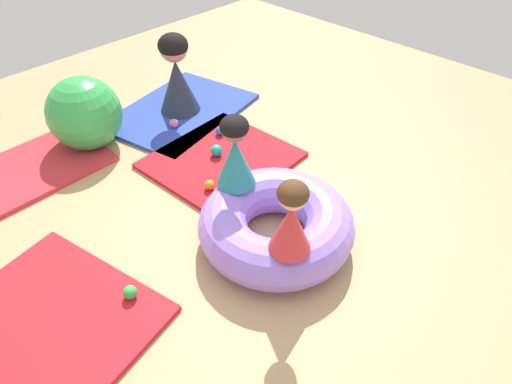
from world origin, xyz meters
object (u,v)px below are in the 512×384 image
(play_ball_blue, at_px, (220,131))
(play_ball_teal, at_px, (216,150))
(play_ball_green, at_px, (130,292))
(child_in_teal, at_px, (235,152))
(exercise_ball_large, at_px, (85,113))
(adult_seated, at_px, (177,75))
(child_in_red, at_px, (291,218))
(inflatable_cushion, at_px, (276,224))
(play_ball_pink, at_px, (174,123))
(play_ball_orange, at_px, (210,185))

(play_ball_blue, bearing_deg, play_ball_teal, -137.46)
(play_ball_green, bearing_deg, play_ball_blue, 30.48)
(child_in_teal, height_order, exercise_ball_large, child_in_teal)
(adult_seated, bearing_deg, play_ball_green, -29.83)
(child_in_red, height_order, exercise_ball_large, child_in_red)
(exercise_ball_large, bearing_deg, play_ball_teal, -57.11)
(play_ball_green, bearing_deg, inflatable_cushion, -16.95)
(play_ball_teal, height_order, exercise_ball_large, exercise_ball_large)
(child_in_teal, relative_size, play_ball_blue, 6.71)
(adult_seated, height_order, play_ball_pink, adult_seated)
(play_ball_teal, relative_size, play_ball_pink, 1.21)
(child_in_teal, xyz_separation_m, child_in_red, (-0.22, -0.70, -0.02))
(child_in_teal, bearing_deg, play_ball_blue, 71.97)
(inflatable_cushion, distance_m, play_ball_orange, 0.77)
(child_in_teal, height_order, play_ball_teal, child_in_teal)
(adult_seated, xyz_separation_m, play_ball_orange, (-0.65, -1.19, -0.35))
(child_in_red, distance_m, exercise_ball_large, 2.43)
(play_ball_green, bearing_deg, play_ball_teal, 27.95)
(adult_seated, height_order, play_ball_blue, adult_seated)
(play_ball_orange, bearing_deg, child_in_red, -103.84)
(inflatable_cushion, bearing_deg, play_ball_orange, 87.38)
(child_in_teal, height_order, play_ball_orange, child_in_teal)
(inflatable_cushion, bearing_deg, play_ball_blue, 63.69)
(play_ball_green, relative_size, play_ball_pink, 1.03)
(play_ball_blue, bearing_deg, inflatable_cushion, -116.31)
(child_in_red, height_order, play_ball_teal, child_in_red)
(inflatable_cushion, xyz_separation_m, play_ball_teal, (0.39, 1.08, -0.08))
(play_ball_green, bearing_deg, child_in_teal, 4.03)
(inflatable_cushion, xyz_separation_m, child_in_teal, (-0.01, 0.39, 0.45))
(play_ball_teal, bearing_deg, play_ball_green, -152.05)
(exercise_ball_large, bearing_deg, child_in_red, -89.12)
(play_ball_pink, xyz_separation_m, exercise_ball_large, (-0.69, 0.37, 0.25))
(child_in_red, bearing_deg, play_ball_teal, -63.61)
(play_ball_blue, bearing_deg, play_ball_orange, -138.44)
(adult_seated, bearing_deg, inflatable_cushion, -2.68)
(child_in_teal, bearing_deg, play_ball_orange, 100.44)
(play_ball_blue, bearing_deg, exercise_ball_large, 139.07)
(play_ball_orange, xyz_separation_m, exercise_ball_large, (-0.30, 1.33, 0.25))
(child_in_red, height_order, adult_seated, child_in_red)
(inflatable_cushion, relative_size, adult_seated, 1.39)
(play_ball_pink, relative_size, exercise_ball_large, 0.13)
(child_in_teal, bearing_deg, exercise_ball_large, 116.09)
(child_in_teal, xyz_separation_m, play_ball_teal, (0.41, 0.69, -0.53))
(child_in_teal, distance_m, play_ball_green, 1.16)
(play_ball_orange, distance_m, play_ball_teal, 0.47)
(child_in_teal, relative_size, adult_seated, 0.69)
(child_in_teal, bearing_deg, inflatable_cushion, -70.59)
(play_ball_green, height_order, exercise_ball_large, exercise_ball_large)
(inflatable_cushion, height_order, play_ball_pink, inflatable_cushion)
(play_ball_teal, bearing_deg, play_ball_blue, 42.54)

